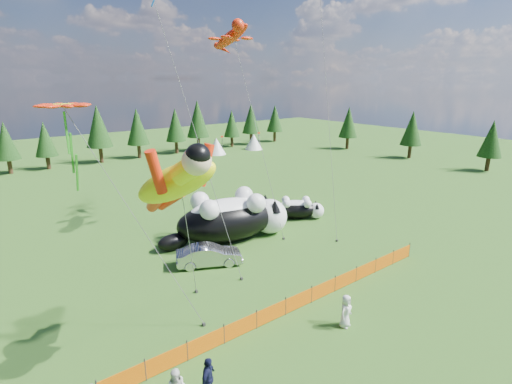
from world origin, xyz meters
TOP-DOWN VIEW (x-y plane):
  - ground at (0.00, 0.00)m, footprint 160.00×160.00m
  - safety_fence at (0.00, -3.00)m, footprint 22.06×0.06m
  - tree_line at (0.00, 45.00)m, footprint 90.00×4.00m
  - festival_tents at (11.00, 40.00)m, footprint 50.00×3.20m
  - cat_large at (2.86, 7.57)m, footprint 10.74×5.48m
  - cat_small at (10.48, 7.99)m, footprint 4.62×3.97m
  - car at (-1.07, 4.75)m, footprint 4.72×3.35m
  - spectator_c at (-7.43, -5.56)m, footprint 1.25×1.13m
  - spectator_e at (0.75, -5.67)m, footprint 0.98×0.76m
  - superhero_kite at (-6.55, -1.90)m, footprint 6.18×7.18m
  - gecko_kite at (5.67, 11.47)m, footprint 3.35×9.83m
  - flower_kite at (-9.39, 3.55)m, footprint 5.85×6.15m
  - diamond_kite_a at (-2.88, 6.38)m, footprint 2.81×5.61m

SIDE VIEW (x-z plane):
  - ground at x=0.00m, z-range 0.00..0.00m
  - safety_fence at x=0.00m, z-range -0.05..1.05m
  - car at x=-1.07m, z-range 0.00..1.48m
  - spectator_e at x=0.75m, z-range 0.00..1.78m
  - cat_small at x=10.48m, z-range -0.05..1.91m
  - spectator_c at x=-7.43m, z-range 0.00..1.93m
  - festival_tents at x=11.00m, z-range 0.00..2.80m
  - cat_large at x=2.86m, z-range -0.10..3.82m
  - tree_line at x=0.00m, z-range 0.00..8.00m
  - superhero_kite at x=-6.55m, z-range 2.69..13.63m
  - flower_kite at x=-9.39m, z-range 4.67..17.46m
  - diamond_kite_a at x=-2.88m, z-range 6.76..24.57m
  - gecko_kite at x=5.67m, z-range 6.94..24.42m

